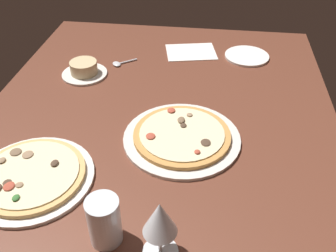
# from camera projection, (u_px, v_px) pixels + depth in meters

# --- Properties ---
(dining_table) EXTENTS (1.50, 1.10, 0.04)m
(dining_table) POSITION_uv_depth(u_px,v_px,m) (155.00, 134.00, 1.13)
(dining_table) COLOR brown
(dining_table) RESTS_ON ground
(pizza_main) EXTENTS (0.33, 0.33, 0.03)m
(pizza_main) POSITION_uv_depth(u_px,v_px,m) (182.00, 136.00, 1.07)
(pizza_main) COLOR silver
(pizza_main) RESTS_ON dining_table
(pizza_side) EXTENTS (0.31, 0.31, 0.03)m
(pizza_side) POSITION_uv_depth(u_px,v_px,m) (31.00, 176.00, 0.95)
(pizza_side) COLOR silver
(pizza_side) RESTS_ON dining_table
(ramekin_on_saucer) EXTENTS (0.16, 0.16, 0.05)m
(ramekin_on_saucer) POSITION_uv_depth(u_px,v_px,m) (84.00, 70.00, 1.35)
(ramekin_on_saucer) COLOR silver
(ramekin_on_saucer) RESTS_ON dining_table
(wine_glass_far) EXTENTS (0.08, 0.08, 0.15)m
(wine_glass_far) POSITION_uv_depth(u_px,v_px,m) (160.00, 220.00, 0.72)
(wine_glass_far) COLOR silver
(wine_glass_far) RESTS_ON dining_table
(water_glass) EXTENTS (0.07, 0.07, 0.11)m
(water_glass) POSITION_uv_depth(u_px,v_px,m) (105.00, 223.00, 0.78)
(water_glass) COLOR silver
(water_glass) RESTS_ON dining_table
(side_plate) EXTENTS (0.17, 0.17, 0.01)m
(side_plate) POSITION_uv_depth(u_px,v_px,m) (247.00, 56.00, 1.47)
(side_plate) COLOR white
(side_plate) RESTS_ON dining_table
(paper_menu) EXTENTS (0.18, 0.22, 0.00)m
(paper_menu) POSITION_uv_depth(u_px,v_px,m) (191.00, 52.00, 1.51)
(paper_menu) COLOR white
(paper_menu) RESTS_ON dining_table
(spoon) EXTENTS (0.08, 0.09, 0.01)m
(spoon) POSITION_uv_depth(u_px,v_px,m) (119.00, 63.00, 1.43)
(spoon) COLOR silver
(spoon) RESTS_ON dining_table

